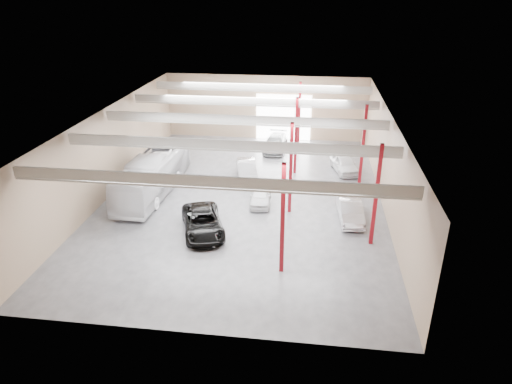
% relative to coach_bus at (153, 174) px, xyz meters
% --- Properties ---
extents(depot_shell, '(22.12, 32.12, 7.06)m').
position_rel_coach_bus_xyz_m(depot_shell, '(7.71, 0.30, 3.34)').
color(depot_shell, '#46464B').
rests_on(depot_shell, ground).
extents(coach_bus, '(3.06, 11.84, 3.28)m').
position_rel_coach_bus_xyz_m(coach_bus, '(0.00, 0.00, 0.00)').
color(coach_bus, silver).
rests_on(coach_bus, ground).
extents(black_sedan, '(4.36, 6.24, 1.58)m').
position_rel_coach_bus_xyz_m(black_sedan, '(5.58, -6.18, -0.85)').
color(black_sedan, black).
rests_on(black_sedan, ground).
extents(car_row_a, '(1.84, 4.03, 1.34)m').
position_rel_coach_bus_xyz_m(car_row_a, '(9.01, -0.98, -0.97)').
color(car_row_a, white).
rests_on(car_row_a, ground).
extents(car_row_b, '(2.62, 4.85, 1.52)m').
position_rel_coach_bus_xyz_m(car_row_b, '(7.13, 4.22, -0.88)').
color(car_row_b, silver).
rests_on(car_row_b, ground).
extents(car_row_c, '(2.42, 5.39, 1.54)m').
position_rel_coach_bus_xyz_m(car_row_c, '(9.04, 11.82, -0.87)').
color(car_row_c, gray).
rests_on(car_row_c, ground).
extents(car_right_near, '(1.91, 4.68, 1.51)m').
position_rel_coach_bus_xyz_m(car_right_near, '(15.88, -2.95, -0.88)').
color(car_right_near, '#BCBCC1').
rests_on(car_right_near, ground).
extents(car_right_far, '(2.91, 4.83, 1.54)m').
position_rel_coach_bus_xyz_m(car_right_far, '(15.88, 6.71, -0.87)').
color(car_right_far, silver).
rests_on(car_right_far, ground).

